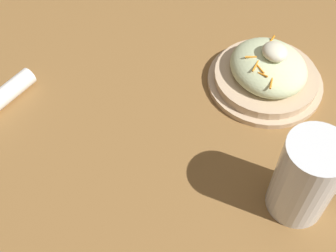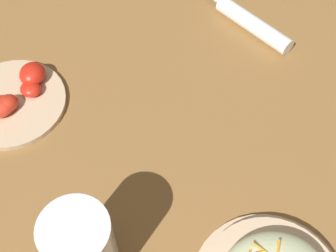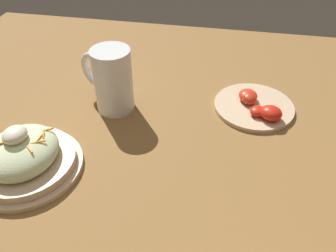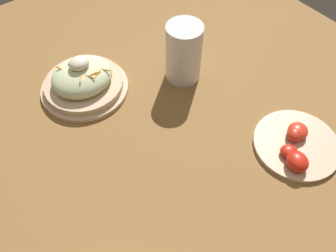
# 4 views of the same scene
# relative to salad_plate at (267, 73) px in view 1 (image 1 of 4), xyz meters

# --- Properties ---
(ground_plane) EXTENTS (1.43, 1.43, 0.00)m
(ground_plane) POSITION_rel_salad_plate_xyz_m (0.02, -0.23, -0.03)
(ground_plane) COLOR olive
(salad_plate) EXTENTS (0.22, 0.22, 0.10)m
(salad_plate) POSITION_rel_salad_plate_xyz_m (0.00, 0.00, 0.00)
(salad_plate) COLOR #D1B28E
(salad_plate) RESTS_ON ground_plane
(beer_mug) EXTENTS (0.11, 0.14, 0.15)m
(beer_mug) POSITION_rel_salad_plate_xyz_m (0.23, -0.11, 0.04)
(beer_mug) COLOR white
(beer_mug) RESTS_ON ground_plane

